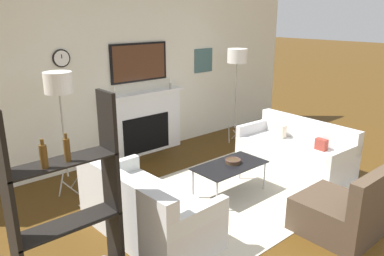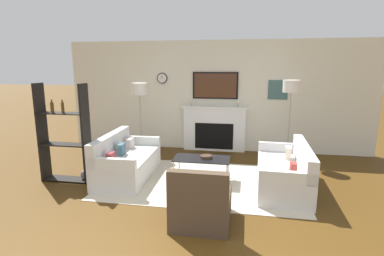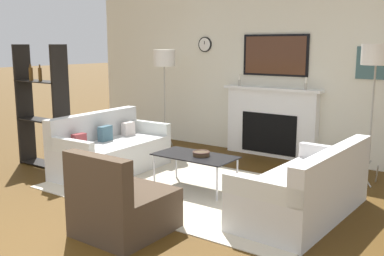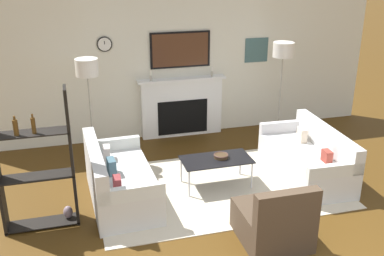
{
  "view_description": "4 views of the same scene",
  "coord_description": "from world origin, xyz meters",
  "px_view_note": "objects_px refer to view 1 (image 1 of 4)",
  "views": [
    {
      "loc": [
        -3.51,
        -0.26,
        2.42
      ],
      "look_at": [
        -0.25,
        3.49,
        0.89
      ],
      "focal_mm": 35.0,
      "sensor_mm": 36.0,
      "label": 1
    },
    {
      "loc": [
        0.72,
        -2.21,
        2.07
      ],
      "look_at": [
        -0.23,
        3.19,
        0.94
      ],
      "focal_mm": 28.0,
      "sensor_mm": 36.0,
      "label": 2
    },
    {
      "loc": [
        3.11,
        -1.45,
        1.79
      ],
      "look_at": [
        -0.13,
        3.07,
        0.75
      ],
      "focal_mm": 42.0,
      "sensor_mm": 36.0,
      "label": 3
    },
    {
      "loc": [
        -1.95,
        -2.66,
        3.22
      ],
      "look_at": [
        -0.33,
        3.18,
        0.88
      ],
      "focal_mm": 42.0,
      "sensor_mm": 36.0,
      "label": 4
    }
  ],
  "objects_px": {
    "floor_lamp_left": "(58,85)",
    "couch_right": "(295,152)",
    "couch_left": "(145,211)",
    "floor_lamp_right": "(237,58)",
    "coffee_table": "(230,167)",
    "armchair": "(341,213)",
    "decorative_bowl": "(233,161)",
    "shelf_unit": "(68,210)"
  },
  "relations": [
    {
      "from": "couch_left",
      "to": "decorative_bowl",
      "type": "relative_size",
      "value": 7.85
    },
    {
      "from": "floor_lamp_left",
      "to": "floor_lamp_right",
      "type": "relative_size",
      "value": 0.95
    },
    {
      "from": "couch_left",
      "to": "floor_lamp_right",
      "type": "xyz_separation_m",
      "value": [
        3.15,
        1.54,
        1.34
      ]
    },
    {
      "from": "decorative_bowl",
      "to": "floor_lamp_left",
      "type": "height_order",
      "value": "floor_lamp_left"
    },
    {
      "from": "coffee_table",
      "to": "floor_lamp_left",
      "type": "height_order",
      "value": "floor_lamp_left"
    },
    {
      "from": "coffee_table",
      "to": "floor_lamp_right",
      "type": "xyz_separation_m",
      "value": [
        1.71,
        1.48,
        1.23
      ]
    },
    {
      "from": "couch_right",
      "to": "shelf_unit",
      "type": "bearing_deg",
      "value": -174.89
    },
    {
      "from": "couch_right",
      "to": "coffee_table",
      "type": "xyz_separation_m",
      "value": [
        -1.47,
        0.06,
        0.13
      ]
    },
    {
      "from": "floor_lamp_right",
      "to": "shelf_unit",
      "type": "bearing_deg",
      "value": -155.51
    },
    {
      "from": "couch_right",
      "to": "floor_lamp_left",
      "type": "distance_m",
      "value": 3.72
    },
    {
      "from": "floor_lamp_left",
      "to": "floor_lamp_right",
      "type": "distance_m",
      "value": 3.38
    },
    {
      "from": "floor_lamp_right",
      "to": "shelf_unit",
      "type": "distance_m",
      "value": 4.63
    },
    {
      "from": "armchair",
      "to": "coffee_table",
      "type": "distance_m",
      "value": 1.53
    },
    {
      "from": "armchair",
      "to": "shelf_unit",
      "type": "xyz_separation_m",
      "value": [
        -2.65,
        1.11,
        0.55
      ]
    },
    {
      "from": "coffee_table",
      "to": "shelf_unit",
      "type": "distance_m",
      "value": 2.51
    },
    {
      "from": "couch_left",
      "to": "floor_lamp_right",
      "type": "distance_m",
      "value": 3.75
    },
    {
      "from": "shelf_unit",
      "to": "floor_lamp_left",
      "type": "bearing_deg",
      "value": 68.06
    },
    {
      "from": "floor_lamp_left",
      "to": "coffee_table",
      "type": "bearing_deg",
      "value": -41.4
    },
    {
      "from": "shelf_unit",
      "to": "couch_right",
      "type": "bearing_deg",
      "value": 5.11
    },
    {
      "from": "decorative_bowl",
      "to": "shelf_unit",
      "type": "height_order",
      "value": "shelf_unit"
    },
    {
      "from": "armchair",
      "to": "decorative_bowl",
      "type": "distance_m",
      "value": 1.55
    },
    {
      "from": "couch_right",
      "to": "floor_lamp_left",
      "type": "height_order",
      "value": "floor_lamp_left"
    },
    {
      "from": "couch_left",
      "to": "coffee_table",
      "type": "relative_size",
      "value": 1.66
    },
    {
      "from": "floor_lamp_left",
      "to": "decorative_bowl",
      "type": "bearing_deg",
      "value": -39.73
    },
    {
      "from": "decorative_bowl",
      "to": "couch_left",
      "type": "bearing_deg",
      "value": -177.02
    },
    {
      "from": "coffee_table",
      "to": "floor_lamp_right",
      "type": "distance_m",
      "value": 2.57
    },
    {
      "from": "floor_lamp_left",
      "to": "floor_lamp_right",
      "type": "height_order",
      "value": "floor_lamp_right"
    },
    {
      "from": "couch_right",
      "to": "coffee_table",
      "type": "height_order",
      "value": "couch_right"
    },
    {
      "from": "decorative_bowl",
      "to": "coffee_table",
      "type": "bearing_deg",
      "value": -165.47
    },
    {
      "from": "armchair",
      "to": "floor_lamp_left",
      "type": "distance_m",
      "value": 3.76
    },
    {
      "from": "floor_lamp_left",
      "to": "couch_right",
      "type": "bearing_deg",
      "value": -26.04
    },
    {
      "from": "couch_right",
      "to": "couch_left",
      "type": "bearing_deg",
      "value": -179.99
    },
    {
      "from": "floor_lamp_right",
      "to": "couch_left",
      "type": "bearing_deg",
      "value": -153.96
    },
    {
      "from": "couch_right",
      "to": "floor_lamp_left",
      "type": "xyz_separation_m",
      "value": [
        -3.15,
        1.54,
        1.27
      ]
    },
    {
      "from": "couch_right",
      "to": "shelf_unit",
      "type": "xyz_separation_m",
      "value": [
        -3.91,
        -0.35,
        0.55
      ]
    },
    {
      "from": "couch_right",
      "to": "decorative_bowl",
      "type": "relative_size",
      "value": 8.44
    },
    {
      "from": "couch_left",
      "to": "decorative_bowl",
      "type": "bearing_deg",
      "value": 2.98
    },
    {
      "from": "shelf_unit",
      "to": "floor_lamp_right",
      "type": "bearing_deg",
      "value": 24.49
    },
    {
      "from": "floor_lamp_right",
      "to": "couch_right",
      "type": "bearing_deg",
      "value": -98.7
    },
    {
      "from": "couch_right",
      "to": "decorative_bowl",
      "type": "height_order",
      "value": "couch_right"
    },
    {
      "from": "armchair",
      "to": "shelf_unit",
      "type": "bearing_deg",
      "value": 157.38
    },
    {
      "from": "armchair",
      "to": "decorative_bowl",
      "type": "relative_size",
      "value": 3.86
    }
  ]
}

